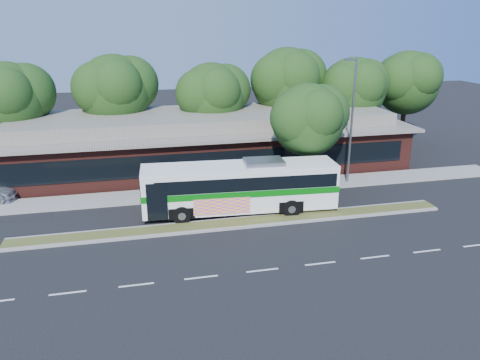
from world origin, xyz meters
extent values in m
plane|color=black|center=(0.00, 0.00, 0.00)|extent=(120.00, 120.00, 0.00)
cube|color=#4E5524|center=(0.00, 0.60, 0.07)|extent=(26.00, 1.10, 0.15)
cube|color=gray|center=(0.00, 6.40, 0.06)|extent=(44.00, 2.60, 0.12)
cube|color=#4F1F18|center=(0.00, 13.00, 1.60)|extent=(32.00, 10.00, 3.20)
cube|color=#6D675C|center=(0.00, 13.00, 3.32)|extent=(33.20, 11.20, 0.24)
cube|color=#6D675C|center=(0.00, 13.00, 3.95)|extent=(30.00, 8.00, 1.00)
cube|color=black|center=(0.00, 7.97, 1.70)|extent=(30.00, 0.06, 1.60)
cylinder|color=slate|center=(9.60, 6.00, 4.50)|extent=(0.16, 0.16, 9.00)
cube|color=slate|center=(9.20, 6.00, 9.00)|extent=(0.90, 0.18, 0.14)
cylinder|color=black|center=(-15.00, 15.00, 1.99)|extent=(0.44, 0.44, 3.99)
sphere|color=#1A3913|center=(-15.00, 15.00, 5.73)|extent=(5.80, 5.80, 5.80)
sphere|color=#1A3913|center=(-13.70, 15.43, 6.19)|extent=(4.52, 4.52, 4.52)
cylinder|color=black|center=(-7.00, 16.00, 2.10)|extent=(0.44, 0.44, 4.20)
sphere|color=#1A3913|center=(-7.00, 16.00, 6.00)|extent=(6.00, 6.00, 6.00)
sphere|color=#1A3913|center=(-5.65, 16.45, 6.48)|extent=(4.68, 4.68, 4.68)
cylinder|color=black|center=(1.00, 15.00, 1.89)|extent=(0.44, 0.44, 3.78)
sphere|color=#1A3913|center=(1.00, 15.00, 5.46)|extent=(5.60, 5.60, 5.60)
sphere|color=#1A3913|center=(2.26, 15.42, 5.91)|extent=(4.37, 4.37, 4.37)
cylinder|color=black|center=(8.00, 16.00, 2.21)|extent=(0.44, 0.44, 4.41)
sphere|color=#1A3913|center=(8.00, 16.00, 6.27)|extent=(6.20, 6.20, 6.20)
sphere|color=#1A3913|center=(9.39, 16.46, 6.77)|extent=(4.84, 4.84, 4.84)
cylinder|color=black|center=(14.00, 15.00, 1.93)|extent=(0.44, 0.44, 3.86)
sphere|color=#1A3913|center=(14.00, 15.00, 5.60)|extent=(5.80, 5.80, 5.80)
sphere|color=#1A3913|center=(15.30, 15.43, 6.07)|extent=(4.52, 4.52, 4.52)
cylinder|color=black|center=(20.00, 16.00, 2.06)|extent=(0.44, 0.44, 4.12)
sphere|color=#1A3913|center=(20.00, 16.00, 5.92)|extent=(6.00, 6.00, 6.00)
sphere|color=#1A3913|center=(21.35, 16.45, 6.40)|extent=(4.68, 4.68, 4.68)
cube|color=white|center=(0.57, 2.40, 1.72)|extent=(12.14, 3.31, 2.76)
cube|color=black|center=(0.87, 2.38, 2.27)|extent=(11.19, 3.30, 0.83)
cube|color=white|center=(0.57, 2.40, 2.98)|extent=(12.17, 3.33, 0.26)
cube|color=#04690C|center=(0.57, 2.40, 1.64)|extent=(12.21, 3.37, 0.38)
cube|color=black|center=(-5.44, 2.78, 2.05)|extent=(0.20, 2.24, 1.71)
cube|color=black|center=(6.58, 2.02, 2.37)|extent=(0.19, 2.09, 1.10)
cube|color=#E844CE|center=(-0.81, 1.17, 1.00)|extent=(3.40, 0.27, 1.00)
cube|color=slate|center=(2.07, 2.30, 3.24)|extent=(2.50, 1.75, 0.30)
cylinder|color=black|center=(-3.21, 1.38, 0.55)|extent=(1.12, 0.43, 1.10)
cylinder|color=black|center=(-3.05, 3.89, 0.55)|extent=(1.12, 0.43, 1.10)
cylinder|color=black|center=(3.48, 0.96, 0.55)|extent=(1.12, 0.43, 1.10)
cylinder|color=black|center=(3.64, 3.46, 0.55)|extent=(1.12, 0.43, 1.10)
cylinder|color=black|center=(6.00, 5.33, 1.80)|extent=(0.44, 0.44, 3.61)
sphere|color=#1A3913|center=(6.00, 5.33, 5.10)|extent=(4.97, 4.97, 4.97)
sphere|color=#1A3913|center=(7.12, 5.70, 5.49)|extent=(3.87, 3.87, 3.87)
camera|label=1|loc=(-5.54, -24.34, 11.49)|focal=35.00mm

